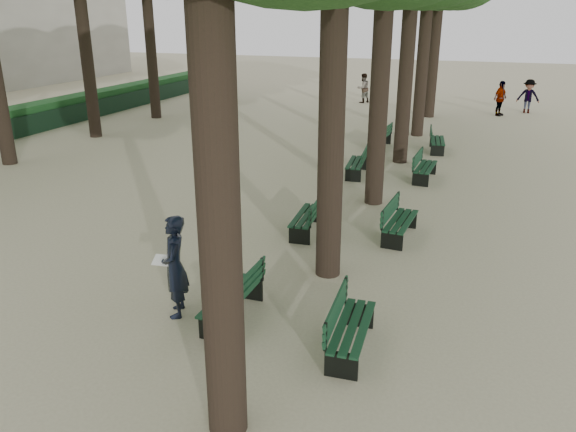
% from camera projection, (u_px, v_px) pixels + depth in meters
% --- Properties ---
extents(ground, '(120.00, 120.00, 0.00)m').
position_uv_depth(ground, '(199.00, 332.00, 9.82)').
color(ground, '#B3AC87').
rests_on(ground, ground).
extents(bench_left_0, '(0.59, 1.81, 0.92)m').
position_uv_depth(bench_left_0, '(233.00, 305.00, 10.16)').
color(bench_left_0, black).
rests_on(bench_left_0, ground).
extents(bench_left_1, '(0.69, 1.83, 0.92)m').
position_uv_depth(bench_left_1, '(307.00, 222.00, 14.14)').
color(bench_left_1, black).
rests_on(bench_left_1, ground).
extents(bench_left_2, '(0.73, 1.85, 0.92)m').
position_uv_depth(bench_left_2, '(356.00, 168.00, 19.07)').
color(bench_left_2, black).
rests_on(bench_left_2, ground).
extents(bench_left_3, '(0.70, 1.84, 0.92)m').
position_uv_depth(bench_left_3, '(380.00, 141.00, 22.95)').
color(bench_left_3, black).
rests_on(bench_left_3, ground).
extents(bench_right_0, '(0.65, 1.83, 0.92)m').
position_uv_depth(bench_right_0, '(351.00, 336.00, 9.20)').
color(bench_right_0, black).
rests_on(bench_right_0, ground).
extents(bench_right_1, '(0.70, 1.84, 0.92)m').
position_uv_depth(bench_right_1, '(400.00, 227.00, 13.80)').
color(bench_right_1, black).
rests_on(bench_right_1, ground).
extents(bench_right_2, '(0.66, 1.83, 0.92)m').
position_uv_depth(bench_right_2, '(425.00, 172.00, 18.56)').
color(bench_right_2, black).
rests_on(bench_right_2, ground).
extents(bench_right_3, '(0.79, 1.86, 0.92)m').
position_uv_depth(bench_right_3, '(437.00, 145.00, 22.33)').
color(bench_right_3, black).
rests_on(bench_right_3, ground).
extents(man_with_map, '(0.77, 0.86, 1.92)m').
position_uv_depth(man_with_map, '(175.00, 266.00, 10.09)').
color(man_with_map, black).
rests_on(man_with_map, ground).
extents(pedestrian_c, '(0.87, 1.10, 1.83)m').
position_uv_depth(pedestrian_c, '(500.00, 98.00, 29.74)').
color(pedestrian_c, '#262628').
rests_on(pedestrian_c, ground).
extents(pedestrian_a, '(0.80, 0.88, 1.75)m').
position_uv_depth(pedestrian_a, '(363.00, 88.00, 33.99)').
color(pedestrian_a, '#262628').
rests_on(pedestrian_a, ground).
extents(pedestrian_b, '(1.19, 0.44, 1.81)m').
position_uv_depth(pedestrian_b, '(528.00, 96.00, 30.55)').
color(pedestrian_b, '#262628').
rests_on(pedestrian_b, ground).
extents(fence, '(0.08, 42.00, 0.90)m').
position_uv_depth(fence, '(7.00, 131.00, 24.07)').
color(fence, black).
rests_on(fence, ground).
extents(building_far, '(12.00, 16.00, 7.00)m').
position_uv_depth(building_far, '(7.00, 34.00, 45.45)').
color(building_far, '#B7B2A3').
rests_on(building_far, ground).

